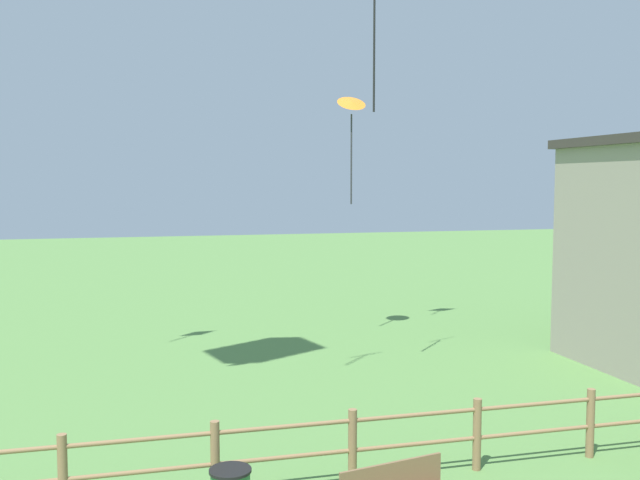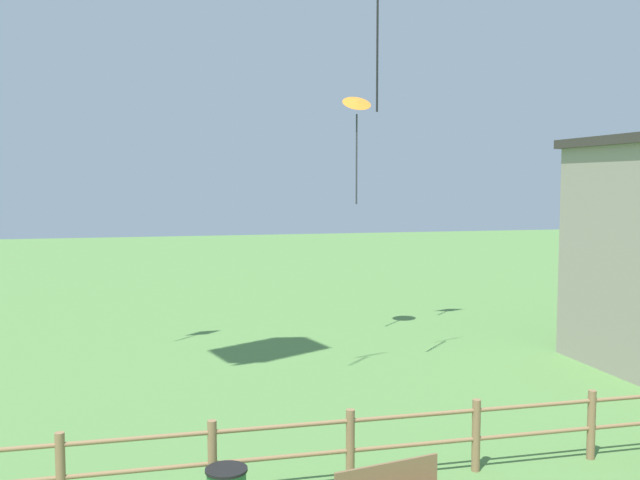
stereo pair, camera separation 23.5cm
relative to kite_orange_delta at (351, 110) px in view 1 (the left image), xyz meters
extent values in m
cylinder|color=olive|center=(-7.40, -10.00, -6.31)|extent=(0.14, 0.14, 1.20)
cylinder|color=olive|center=(-5.24, -10.00, -6.31)|extent=(0.14, 0.14, 1.20)
cylinder|color=olive|center=(-3.09, -10.00, -6.31)|extent=(0.14, 0.14, 1.20)
cylinder|color=olive|center=(-0.93, -10.00, -6.31)|extent=(0.14, 0.14, 1.20)
cylinder|color=olive|center=(1.23, -10.00, -6.31)|extent=(0.14, 0.14, 1.20)
cylinder|color=olive|center=(-3.09, -10.00, -5.88)|extent=(21.57, 0.07, 0.07)
cylinder|color=olive|center=(-3.09, -10.00, -6.37)|extent=(21.57, 0.07, 0.07)
cube|color=brown|center=(-2.95, -11.37, -6.24)|extent=(1.61, 0.37, 0.42)
cylinder|color=black|center=(-5.12, -10.74, -6.17)|extent=(0.60, 0.60, 0.04)
cone|color=orange|center=(0.00, 0.00, 0.21)|extent=(0.86, 0.76, 0.52)
cylinder|color=#333338|center=(0.00, 0.00, -1.47)|extent=(0.05, 0.05, 2.67)
cylinder|color=black|center=(-0.87, -4.53, 0.92)|extent=(0.05, 0.05, 2.87)
camera|label=1|loc=(-6.38, -20.41, -2.14)|focal=40.00mm
camera|label=2|loc=(-6.15, -20.47, -2.14)|focal=40.00mm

